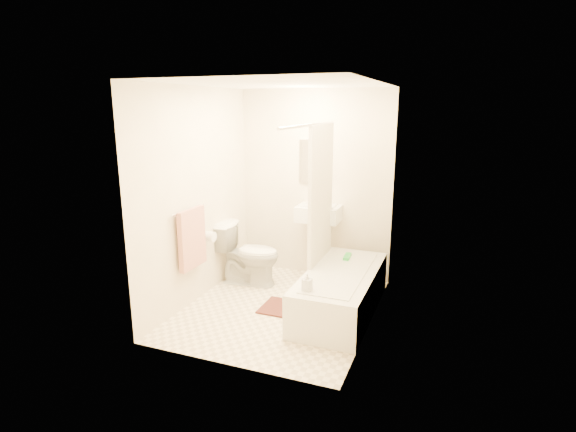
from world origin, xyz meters
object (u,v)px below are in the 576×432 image
at_px(bath_mat, 289,309).
at_px(soap_bottle, 307,282).
at_px(toilet, 249,254).
at_px(sink, 319,239).
at_px(bathtub, 341,292).

xyz_separation_m(bath_mat, soap_bottle, (0.37, -0.46, 0.54)).
height_order(toilet, soap_bottle, toilet).
distance_m(bath_mat, soap_bottle, 0.80).
xyz_separation_m(sink, bath_mat, (-0.02, -1.05, -0.52)).
relative_size(toilet, soap_bottle, 4.31).
bearing_deg(sink, bath_mat, -92.09).
xyz_separation_m(toilet, sink, (0.76, 0.50, 0.14)).
distance_m(sink, bath_mat, 1.17).
height_order(toilet, sink, sink).
bearing_deg(sink, toilet, -147.69).
xyz_separation_m(toilet, bath_mat, (0.74, -0.55, -0.37)).
bearing_deg(soap_bottle, toilet, 137.89).
bearing_deg(bathtub, sink, 120.69).
bearing_deg(soap_bottle, bathtub, 74.07).
bearing_deg(bath_mat, sink, 89.09).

